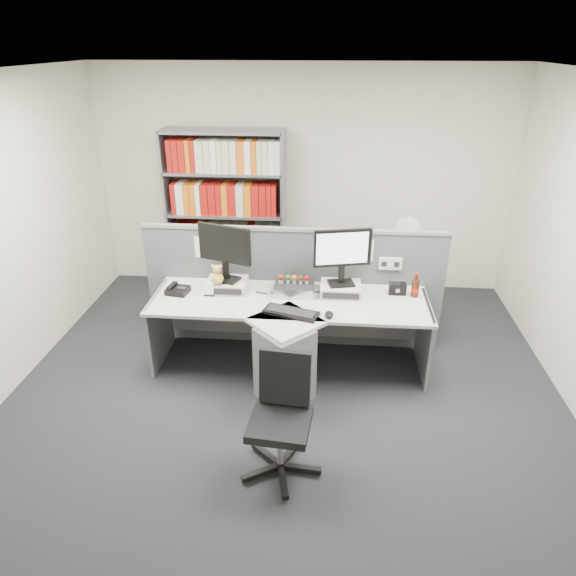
# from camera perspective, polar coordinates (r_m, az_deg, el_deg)

# --- Properties ---
(ground) EXTENTS (5.50, 5.50, 0.00)m
(ground) POSITION_cam_1_polar(r_m,az_deg,el_deg) (4.55, -0.71, -14.11)
(ground) COLOR #27292E
(ground) RESTS_ON ground
(room_shell) EXTENTS (5.04, 5.54, 2.72)m
(room_shell) POSITION_cam_1_polar(r_m,az_deg,el_deg) (3.67, -0.86, 7.85)
(room_shell) COLOR silver
(room_shell) RESTS_ON ground
(partition) EXTENTS (3.00, 0.08, 1.27)m
(partition) POSITION_cam_1_polar(r_m,az_deg,el_deg) (5.25, 0.60, 0.17)
(partition) COLOR #52565D
(partition) RESTS_ON ground
(desk) EXTENTS (2.60, 1.20, 0.72)m
(desk) POSITION_cam_1_polar(r_m,az_deg,el_deg) (4.77, -0.06, -5.31)
(desk) COLOR beige
(desk) RESTS_ON ground
(monitor_riser_left) EXTENTS (0.38, 0.31, 0.10)m
(monitor_riser_left) POSITION_cam_1_polar(r_m,az_deg,el_deg) (5.04, -6.77, 0.34)
(monitor_riser_left) COLOR beige
(monitor_riser_left) RESTS_ON desk
(monitor_riser_right) EXTENTS (0.38, 0.31, 0.10)m
(monitor_riser_right) POSITION_cam_1_polar(r_m,az_deg,el_deg) (4.95, 5.82, -0.12)
(monitor_riser_right) COLOR beige
(monitor_riser_right) RESTS_ON desk
(monitor_left) EXTENTS (0.52, 0.24, 0.55)m
(monitor_left) POSITION_cam_1_polar(r_m,az_deg,el_deg) (4.89, -6.99, 4.35)
(monitor_left) COLOR black
(monitor_left) RESTS_ON monitor_riser_left
(monitor_right) EXTENTS (0.53, 0.22, 0.55)m
(monitor_right) POSITION_cam_1_polar(r_m,az_deg,el_deg) (4.80, 6.02, 3.94)
(monitor_right) COLOR black
(monitor_right) RESTS_ON monitor_riser_right
(desktop_pc) EXTENTS (0.37, 0.33, 0.10)m
(desktop_pc) POSITION_cam_1_polar(r_m,az_deg,el_deg) (4.96, 0.71, 0.09)
(desktop_pc) COLOR black
(desktop_pc) RESTS_ON desk
(figurines) EXTENTS (0.31, 0.05, 0.09)m
(figurines) POSITION_cam_1_polar(r_m,az_deg,el_deg) (4.90, 0.43, 1.08)
(figurines) COLOR beige
(figurines) RESTS_ON desktop_pc
(keyboard) EXTENTS (0.52, 0.32, 0.03)m
(keyboard) POSITION_cam_1_polar(r_m,az_deg,el_deg) (4.58, 0.33, -2.70)
(keyboard) COLOR black
(keyboard) RESTS_ON desk
(mouse) EXTENTS (0.07, 0.12, 0.04)m
(mouse) POSITION_cam_1_polar(r_m,az_deg,el_deg) (4.54, 4.55, -2.94)
(mouse) COLOR black
(mouse) RESTS_ON desk
(desk_phone) EXTENTS (0.22, 0.21, 0.09)m
(desk_phone) POSITION_cam_1_polar(r_m,az_deg,el_deg) (5.06, -12.11, -0.21)
(desk_phone) COLOR black
(desk_phone) RESTS_ON desk
(desk_calendar) EXTENTS (0.10, 0.08, 0.12)m
(desk_calendar) POSITION_cam_1_polar(r_m,az_deg,el_deg) (4.95, -8.68, -0.23)
(desk_calendar) COLOR black
(desk_calendar) RESTS_ON desk
(plush_toy) EXTENTS (0.12, 0.12, 0.20)m
(plush_toy) POSITION_cam_1_polar(r_m,az_deg,el_deg) (4.92, -7.81, 1.34)
(plush_toy) COLOR gold
(plush_toy) RESTS_ON monitor_riser_left
(speaker) EXTENTS (0.16, 0.09, 0.11)m
(speaker) POSITION_cam_1_polar(r_m,az_deg,el_deg) (5.03, 11.95, -0.06)
(speaker) COLOR black
(speaker) RESTS_ON desk
(cola_bottle) EXTENTS (0.07, 0.07, 0.24)m
(cola_bottle) POSITION_cam_1_polar(r_m,az_deg,el_deg) (5.00, 13.84, 0.03)
(cola_bottle) COLOR #3F190A
(cola_bottle) RESTS_ON desk
(shelving_unit) EXTENTS (1.41, 0.40, 2.00)m
(shelving_unit) POSITION_cam_1_polar(r_m,az_deg,el_deg) (6.35, -6.80, 7.80)
(shelving_unit) COLOR gray
(shelving_unit) RESTS_ON ground
(filing_cabinet) EXTENTS (0.45, 0.61, 0.70)m
(filing_cabinet) POSITION_cam_1_polar(r_m,az_deg,el_deg) (6.10, 12.39, 0.25)
(filing_cabinet) COLOR gray
(filing_cabinet) RESTS_ON ground
(desk_fan) EXTENTS (0.28, 0.17, 0.48)m
(desk_fan) POSITION_cam_1_polar(r_m,az_deg,el_deg) (5.86, 12.98, 5.99)
(desk_fan) COLOR white
(desk_fan) RESTS_ON filing_cabinet
(office_chair) EXTENTS (0.59, 0.60, 0.91)m
(office_chair) POSITION_cam_1_polar(r_m,az_deg,el_deg) (3.85, -0.68, -13.53)
(office_chair) COLOR silver
(office_chair) RESTS_ON ground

